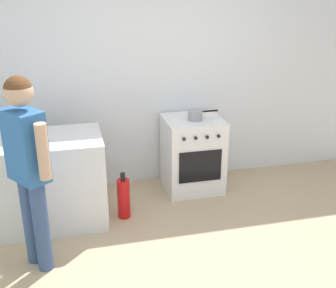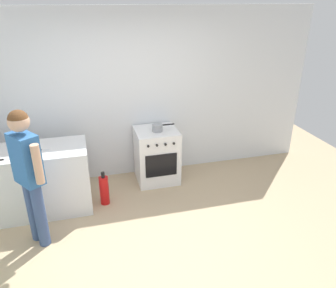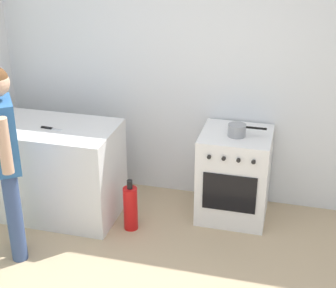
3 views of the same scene
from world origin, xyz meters
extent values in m
plane|color=tan|center=(0.00, 0.00, 0.00)|extent=(8.00, 8.00, 0.00)
cube|color=silver|center=(0.00, 1.95, 1.30)|extent=(6.00, 0.10, 2.60)
cube|color=silver|center=(-1.35, 1.20, 0.45)|extent=(1.30, 0.70, 0.90)
cube|color=white|center=(0.35, 1.58, 0.42)|extent=(0.64, 0.60, 0.85)
cube|color=black|center=(0.35, 1.27, 0.40)|extent=(0.48, 0.01, 0.36)
cylinder|color=black|center=(0.21, 1.46, 0.85)|extent=(0.20, 0.20, 0.01)
cylinder|color=black|center=(0.49, 1.46, 0.85)|extent=(0.20, 0.20, 0.01)
cylinder|color=black|center=(0.21, 1.70, 0.85)|extent=(0.20, 0.20, 0.01)
cylinder|color=black|center=(0.49, 1.70, 0.85)|extent=(0.20, 0.20, 0.01)
cylinder|color=black|center=(0.16, 1.26, 0.74)|extent=(0.04, 0.02, 0.04)
cylinder|color=black|center=(0.29, 1.26, 0.74)|extent=(0.04, 0.02, 0.04)
cylinder|color=black|center=(0.41, 1.26, 0.74)|extent=(0.04, 0.02, 0.04)
cylinder|color=black|center=(0.54, 1.26, 0.74)|extent=(0.04, 0.02, 0.04)
cylinder|color=gray|center=(0.36, 1.53, 0.90)|extent=(0.16, 0.16, 0.11)
cylinder|color=black|center=(0.53, 1.53, 0.94)|extent=(0.18, 0.02, 0.02)
cube|color=silver|center=(-1.20, 1.14, 0.90)|extent=(0.10, 0.03, 0.01)
cube|color=black|center=(-1.31, 1.15, 0.91)|extent=(0.11, 0.04, 0.01)
cube|color=silver|center=(-1.60, 1.00, 0.90)|extent=(0.14, 0.06, 0.01)
cylinder|color=#384C7A|center=(-1.29, 0.43, 0.41)|extent=(0.13, 0.13, 0.81)
cylinder|color=#384C7A|center=(-1.38, 0.56, 0.41)|extent=(0.13, 0.13, 0.81)
cube|color=#2D609E|center=(-1.33, 0.50, 1.10)|extent=(0.36, 0.39, 0.58)
cylinder|color=tan|center=(-1.19, 0.30, 1.12)|extent=(0.09, 0.09, 0.44)
cylinder|color=tan|center=(-1.47, 0.69, 1.12)|extent=(0.09, 0.09, 0.44)
sphere|color=tan|center=(-1.33, 0.50, 1.53)|extent=(0.22, 0.22, 0.22)
sphere|color=brown|center=(-1.33, 0.50, 1.55)|extent=(0.21, 0.21, 0.21)
cylinder|color=red|center=(-0.52, 1.10, 0.21)|extent=(0.13, 0.13, 0.42)
cylinder|color=black|center=(-0.52, 1.10, 0.46)|extent=(0.05, 0.05, 0.08)
camera|label=1|loc=(-0.97, -2.69, 2.31)|focal=45.00mm
camera|label=2|loc=(-0.66, -2.93, 2.68)|focal=35.00mm
camera|label=3|loc=(0.83, -2.69, 2.71)|focal=55.00mm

